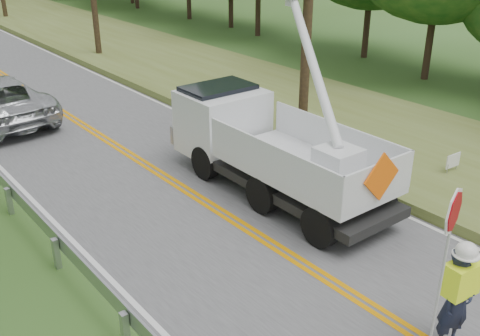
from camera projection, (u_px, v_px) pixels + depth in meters
road at (94, 132)px, 18.98m from camera, size 7.20×96.00×0.03m
tall_grass_verge at (253, 91)px, 22.97m from camera, size 7.00×96.00×0.30m
flagger at (458, 293)px, 9.06m from camera, size 1.19×0.53×3.12m
bucket_truck at (258, 127)px, 15.07m from camera, size 4.09×6.83×6.66m
yard_sign at (453, 162)px, 15.27m from camera, size 0.56×0.07×0.82m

